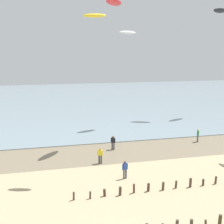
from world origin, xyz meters
TOP-DOWN VIEW (x-y plane):
  - wet_sand_strip at (0.00, 18.82)m, footprint 120.00×6.96m
  - sea at (0.00, 57.30)m, footprint 160.00×70.00m
  - groyne_mid at (6.64, 8.93)m, footprint 19.94×0.39m
  - person_nearest_camera at (13.75, 20.26)m, footprint 0.35×0.52m
  - person_by_waterline at (2.52, 19.78)m, footprint 0.49×0.39m
  - person_left_flank at (0.25, 15.89)m, footprint 0.50×0.37m
  - person_right_flank at (1.74, 11.81)m, footprint 0.56×0.29m
  - kite_aloft_1 at (25.00, 34.85)m, footprint 3.74×2.69m
  - kite_aloft_3 at (3.20, 22.21)m, footprint 3.10×3.42m
  - kite_aloft_4 at (-0.48, 14.08)m, footprint 2.14×1.18m
  - kite_aloft_7 at (7.27, 30.42)m, footprint 3.15×2.05m

SIDE VIEW (x-z plane):
  - wet_sand_strip at x=0.00m, z-range 0.00..0.01m
  - sea at x=0.00m, z-range 0.00..0.10m
  - groyne_mid at x=6.64m, z-range -0.06..0.75m
  - person_nearest_camera at x=13.75m, z-range 0.06..1.77m
  - person_by_waterline at x=2.52m, z-range 0.06..1.77m
  - person_left_flank at x=0.25m, z-range 0.06..1.77m
  - person_right_flank at x=1.74m, z-range 0.06..1.77m
  - kite_aloft_7 at x=7.27m, z-range 13.77..14.41m
  - kite_aloft_4 at x=-0.48m, z-range 14.10..14.62m
  - kite_aloft_3 at x=3.20m, z-range 16.42..17.30m
  - kite_aloft_1 at x=25.00m, z-range 17.76..18.79m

